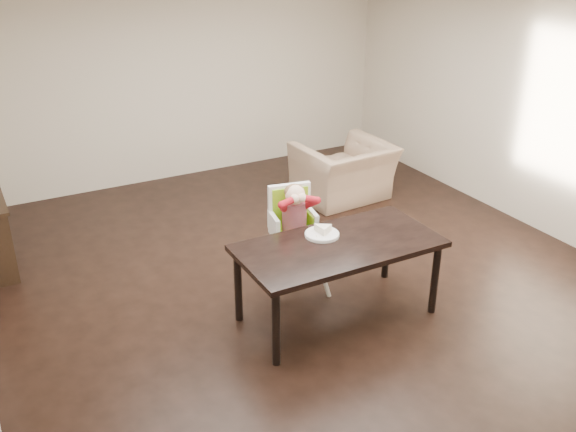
% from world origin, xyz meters
% --- Properties ---
extents(ground, '(7.00, 7.00, 0.00)m').
position_xyz_m(ground, '(0.00, 0.00, 0.00)').
color(ground, black).
rests_on(ground, ground).
extents(room_walls, '(6.02, 7.02, 2.71)m').
position_xyz_m(room_walls, '(0.00, 0.00, 1.86)').
color(room_walls, beige).
rests_on(room_walls, ground).
extents(dining_table, '(1.80, 0.90, 0.75)m').
position_xyz_m(dining_table, '(-0.08, -0.61, 0.67)').
color(dining_table, black).
rests_on(dining_table, ground).
extents(high_chair, '(0.54, 0.54, 1.10)m').
position_xyz_m(high_chair, '(-0.18, 0.04, 0.78)').
color(high_chair, white).
rests_on(high_chair, ground).
extents(plate, '(0.34, 0.34, 0.09)m').
position_xyz_m(plate, '(-0.13, -0.41, 0.78)').
color(plate, white).
rests_on(plate, dining_table).
extents(armchair, '(1.18, 0.81, 0.99)m').
position_xyz_m(armchair, '(1.47, 1.68, 0.50)').
color(armchair, '#9A7D62').
rests_on(armchair, ground).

